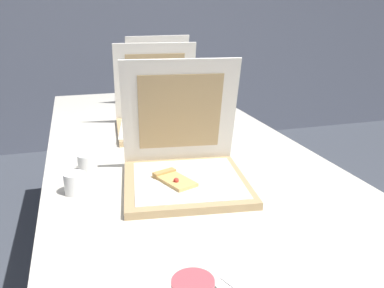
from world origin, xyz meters
name	(u,v)px	position (x,y,z in m)	size (l,w,h in m)	color
wall_back	(109,6)	(0.00, 2.99, 1.30)	(10.00, 0.10, 2.60)	slate
table	(175,156)	(0.00, 0.63, 0.70)	(0.97, 2.28, 0.75)	silver
pizza_box_front	(184,166)	(-0.06, 0.27, 0.80)	(0.41, 0.42, 0.38)	tan
pizza_box_middle	(158,118)	(-0.01, 0.87, 0.80)	(0.40, 0.40, 0.38)	tan
pizza_box_back	(164,97)	(0.11, 1.30, 0.80)	(0.41, 0.41, 0.38)	tan
cup_white_near_center	(88,164)	(-0.34, 0.44, 0.78)	(0.06, 0.06, 0.06)	white
cup_white_near_left	(75,183)	(-0.39, 0.29, 0.78)	(0.06, 0.06, 0.06)	white
napkin_pile	(261,287)	(-0.05, -0.25, 0.75)	(0.19, 0.19, 0.01)	white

